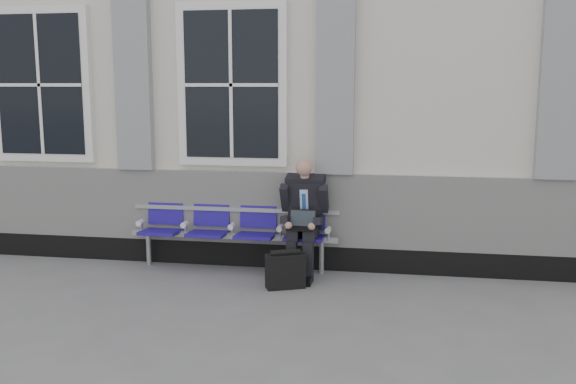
# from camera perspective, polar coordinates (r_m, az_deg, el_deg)

# --- Properties ---
(ground) EXTENTS (70.00, 70.00, 0.00)m
(ground) POSITION_cam_1_polar(r_m,az_deg,el_deg) (6.96, -10.65, -9.55)
(ground) COLOR slate
(ground) RESTS_ON ground
(station_building) EXTENTS (14.40, 4.40, 4.49)m
(station_building) POSITION_cam_1_polar(r_m,az_deg,el_deg) (9.91, -4.07, 9.32)
(station_building) COLOR beige
(station_building) RESTS_ON ground
(bench) EXTENTS (2.60, 0.47, 0.91)m
(bench) POSITION_cam_1_polar(r_m,az_deg,el_deg) (7.91, -4.90, -2.93)
(bench) COLOR #9EA0A3
(bench) RESTS_ON ground
(businessman) EXTENTS (0.56, 0.75, 1.40)m
(businessman) POSITION_cam_1_polar(r_m,az_deg,el_deg) (7.57, 1.42, -1.86)
(businessman) COLOR black
(businessman) RESTS_ON ground
(briefcase) EXTENTS (0.47, 0.34, 0.44)m
(briefcase) POSITION_cam_1_polar(r_m,az_deg,el_deg) (7.22, -0.24, -6.97)
(briefcase) COLOR black
(briefcase) RESTS_ON ground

